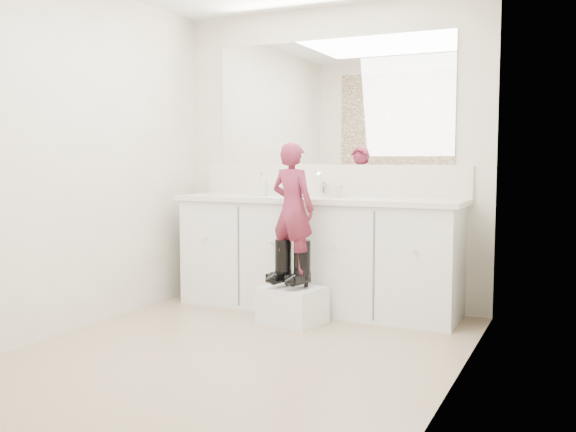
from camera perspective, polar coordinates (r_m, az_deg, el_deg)
The scene contains 18 objects.
floor at distance 4.06m, azimuth -4.19°, elevation -11.87°, with size 3.00×3.00×0.00m, color #806E54.
wall_back at distance 5.24m, azimuth 3.79°, elevation 5.25°, with size 2.60×2.60×0.00m, color beige.
wall_front at distance 2.68m, azimuth -20.30°, elevation 5.13°, with size 2.60×2.60×0.00m, color beige.
wall_left at distance 4.66m, azimuth -18.43°, elevation 5.02°, with size 3.00×3.00×0.00m, color beige.
wall_right at distance 3.44m, azimuth 15.00°, elevation 5.19°, with size 3.00×3.00×0.00m, color beige.
vanity_cabinet at distance 5.05m, azimuth 2.60°, elevation -3.57°, with size 2.20×0.55×0.85m, color silver.
countertop at distance 4.99m, azimuth 2.55°, elevation 1.47°, with size 2.28×0.58×0.04m, color beige.
backsplash at distance 5.23m, azimuth 3.72°, elevation 3.22°, with size 2.28×0.03×0.25m, color beige.
mirror at distance 5.25m, azimuth 3.77°, elevation 10.05°, with size 2.00×0.02×1.00m, color white.
dot_panel at distance 2.73m, azimuth -20.44°, elevation 14.63°, with size 2.00×0.01×1.20m, color #472819.
faucet at distance 5.13m, azimuth 3.26°, elevation 2.35°, with size 0.08×0.08×0.10m, color silver.
cup at distance 4.99m, azimuth 4.36°, elevation 2.26°, with size 0.11×0.11×0.10m, color beige.
soap_bottle at distance 5.17m, azimuth -2.36°, elevation 2.87°, with size 0.09×0.09×0.19m, color beige.
step_stool at distance 4.67m, azimuth 0.41°, elevation -7.93°, with size 0.41×0.34×0.26m, color silver.
boot_left at distance 4.64m, azimuth -0.43°, elevation -4.18°, with size 0.13×0.23×0.34m, color black, non-canonical shape.
boot_right at distance 4.58m, azimuth 1.27°, elevation -4.30°, with size 0.13×0.23×0.34m, color black, non-canonical shape.
toddler at distance 4.56m, azimuth 0.41°, elevation 0.67°, with size 0.34×0.22×0.94m, color #A23252.
toothbrush at distance 4.53m, azimuth 1.22°, elevation 1.67°, with size 0.01×0.01×0.14m, color pink.
Camera 1 is at (1.91, -3.39, 1.18)m, focal length 40.00 mm.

